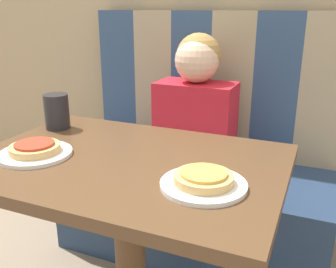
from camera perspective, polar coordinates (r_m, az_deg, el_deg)
The scene contains 9 objects.
booth_seat at distance 1.87m, azimuth 3.87°, elevation -11.11°, with size 1.24×0.55×0.44m.
booth_backrest at distance 1.89m, azimuth 6.70°, elevation 7.56°, with size 1.24×0.07×0.70m.
dining_table at distance 1.17m, azimuth -6.12°, elevation -8.50°, with size 0.93×0.65×0.72m.
person at distance 1.68m, azimuth 4.31°, elevation 4.74°, with size 0.35×0.22×0.61m.
plate_left at distance 1.21m, azimuth -19.54°, elevation -2.84°, with size 0.22×0.22×0.01m.
plate_right at distance 0.96m, azimuth 5.42°, elevation -7.68°, with size 0.22×0.22×0.01m.
pizza_left at distance 1.21m, azimuth -19.64°, elevation -1.98°, with size 0.15×0.15×0.03m.
pizza_right at distance 0.95m, azimuth 5.46°, elevation -6.63°, with size 0.15×0.15×0.03m.
drinking_cup at distance 1.45m, azimuth -16.59°, elevation 3.31°, with size 0.09×0.09×0.13m.
Camera 1 is at (0.52, -0.91, 1.15)m, focal length 40.00 mm.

